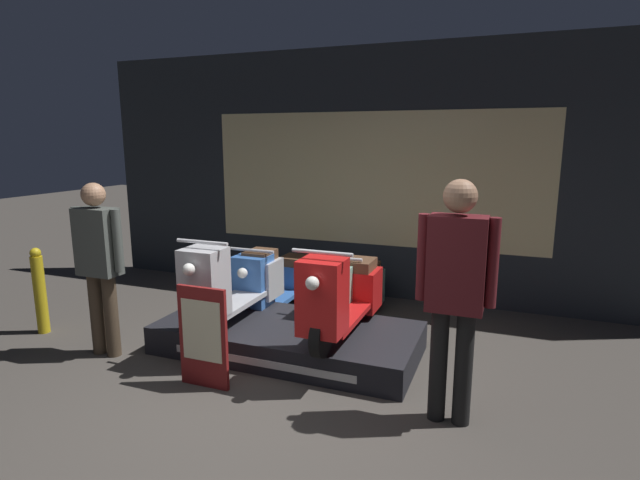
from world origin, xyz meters
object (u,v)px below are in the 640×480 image
(scooter_display_left, at_px, (235,283))
(scooter_display_right, at_px, (342,296))
(scooter_backrow_0, at_px, (275,284))
(person_left_browsing, at_px, (99,257))
(price_sign_board, at_px, (203,337))
(street_bollard, at_px, (40,291))
(scooter_backrow_1, at_px, (352,293))
(person_right_browsing, at_px, (455,284))

(scooter_display_left, distance_m, scooter_display_right, 1.14)
(scooter_backrow_0, relative_size, person_left_browsing, 0.93)
(person_left_browsing, distance_m, price_sign_board, 1.38)
(scooter_display_left, relative_size, price_sign_board, 1.78)
(scooter_display_left, xyz_separation_m, price_sign_board, (0.22, -0.89, -0.20))
(scooter_display_left, bearing_deg, street_bollard, -166.76)
(scooter_backrow_1, xyz_separation_m, person_right_browsing, (1.27, -1.63, 0.69))
(person_left_browsing, height_order, price_sign_board, person_left_browsing)
(scooter_backrow_0, height_order, person_left_browsing, person_left_browsing)
(scooter_display_left, relative_size, scooter_display_right, 1.00)
(scooter_backrow_1, height_order, street_bollard, street_bollard)
(scooter_display_left, relative_size, person_right_browsing, 0.87)
(scooter_display_right, relative_size, scooter_backrow_1, 1.00)
(scooter_backrow_1, distance_m, street_bollard, 3.37)
(scooter_display_left, height_order, scooter_backrow_1, scooter_display_left)
(scooter_backrow_0, distance_m, scooter_backrow_1, 0.97)
(scooter_backrow_0, height_order, price_sign_board, scooter_backrow_0)
(scooter_display_left, bearing_deg, person_left_browsing, -146.96)
(person_right_browsing, xyz_separation_m, price_sign_board, (-1.99, -0.21, -0.61))
(person_right_browsing, relative_size, price_sign_board, 2.05)
(person_left_browsing, bearing_deg, price_sign_board, -9.29)
(person_left_browsing, distance_m, person_right_browsing, 3.25)
(person_right_browsing, height_order, price_sign_board, person_right_browsing)
(scooter_backrow_1, height_order, person_left_browsing, person_left_browsing)
(scooter_display_left, bearing_deg, person_right_browsing, -17.15)
(scooter_display_left, bearing_deg, price_sign_board, -76.28)
(price_sign_board, bearing_deg, scooter_display_right, 43.87)
(scooter_display_right, bearing_deg, price_sign_board, -136.13)
(scooter_backrow_0, relative_size, person_right_browsing, 0.87)
(scooter_display_right, distance_m, price_sign_board, 1.30)
(street_bollard, bearing_deg, scooter_backrow_0, 34.85)
(scooter_display_left, height_order, scooter_backrow_0, scooter_display_left)
(scooter_backrow_1, relative_size, person_right_browsing, 0.87)
(scooter_display_left, height_order, person_right_browsing, person_right_browsing)
(scooter_display_left, height_order, price_sign_board, scooter_display_left)
(scooter_display_left, relative_size, scooter_backrow_1, 1.00)
(scooter_display_right, distance_m, scooter_backrow_0, 1.53)
(street_bollard, bearing_deg, scooter_backrow_1, 25.38)
(scooter_display_left, xyz_separation_m, street_bollard, (-2.10, -0.49, -0.17))
(scooter_backrow_1, height_order, price_sign_board, scooter_backrow_1)
(scooter_display_right, bearing_deg, scooter_backrow_0, 140.97)
(person_left_browsing, bearing_deg, scooter_display_right, 17.29)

